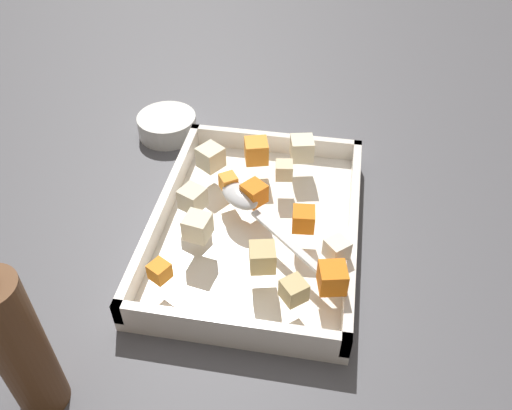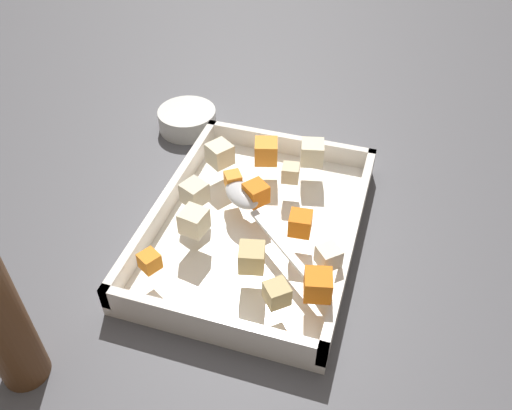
# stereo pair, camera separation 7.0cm
# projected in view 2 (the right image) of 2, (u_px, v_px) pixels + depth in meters

# --- Properties ---
(ground_plane) EXTENTS (4.00, 4.00, 0.00)m
(ground_plane) POSITION_uv_depth(u_px,v_px,m) (251.00, 237.00, 0.76)
(ground_plane) COLOR #4C4C51
(baking_dish) EXTENTS (0.37, 0.28, 0.05)m
(baking_dish) POSITION_uv_depth(u_px,v_px,m) (256.00, 228.00, 0.76)
(baking_dish) COLOR white
(baking_dish) RESTS_ON ground_plane
(carrot_chunk_far_left) EXTENTS (0.04, 0.04, 0.03)m
(carrot_chunk_far_left) POSITION_uv_depth(u_px,v_px,m) (254.00, 193.00, 0.74)
(carrot_chunk_far_left) COLOR orange
(carrot_chunk_far_left) RESTS_ON baking_dish
(carrot_chunk_corner_se) EXTENTS (0.04, 0.04, 0.03)m
(carrot_chunk_corner_se) POSITION_uv_depth(u_px,v_px,m) (318.00, 285.00, 0.62)
(carrot_chunk_corner_se) COLOR orange
(carrot_chunk_corner_se) RESTS_ON baking_dish
(carrot_chunk_corner_ne) EXTENTS (0.03, 0.03, 0.02)m
(carrot_chunk_corner_ne) POSITION_uv_depth(u_px,v_px,m) (233.00, 180.00, 0.76)
(carrot_chunk_corner_ne) COLOR orange
(carrot_chunk_corner_ne) RESTS_ON baking_dish
(carrot_chunk_mid_right) EXTENTS (0.04, 0.04, 0.03)m
(carrot_chunk_mid_right) POSITION_uv_depth(u_px,v_px,m) (266.00, 151.00, 0.80)
(carrot_chunk_mid_right) COLOR orange
(carrot_chunk_mid_right) RESTS_ON baking_dish
(carrot_chunk_heap_side) EXTENTS (0.03, 0.03, 0.03)m
(carrot_chunk_heap_side) POSITION_uv_depth(u_px,v_px,m) (300.00, 223.00, 0.70)
(carrot_chunk_heap_side) COLOR orange
(carrot_chunk_heap_side) RESTS_ON baking_dish
(carrot_chunk_corner_sw) EXTENTS (0.03, 0.03, 0.02)m
(carrot_chunk_corner_sw) POSITION_uv_depth(u_px,v_px,m) (150.00, 261.00, 0.65)
(carrot_chunk_corner_sw) COLOR orange
(carrot_chunk_corner_sw) RESTS_ON baking_dish
(potato_chunk_center) EXTENTS (0.05, 0.05, 0.03)m
(potato_chunk_center) POSITION_uv_depth(u_px,v_px,m) (220.00, 154.00, 0.80)
(potato_chunk_center) COLOR beige
(potato_chunk_center) RESTS_ON baking_dish
(potato_chunk_near_spoon) EXTENTS (0.04, 0.04, 0.03)m
(potato_chunk_near_spoon) POSITION_uv_depth(u_px,v_px,m) (194.00, 221.00, 0.70)
(potato_chunk_near_spoon) COLOR beige
(potato_chunk_near_spoon) RESTS_ON baking_dish
(potato_chunk_front_center) EXTENTS (0.04, 0.04, 0.03)m
(potato_chunk_front_center) POSITION_uv_depth(u_px,v_px,m) (277.00, 293.00, 0.61)
(potato_chunk_front_center) COLOR tan
(potato_chunk_front_center) RESTS_ON baking_dish
(potato_chunk_corner_nw) EXTENTS (0.03, 0.03, 0.02)m
(potato_chunk_corner_nw) POSITION_uv_depth(u_px,v_px,m) (290.00, 173.00, 0.77)
(potato_chunk_corner_nw) COLOR beige
(potato_chunk_corner_nw) RESTS_ON baking_dish
(potato_chunk_near_right) EXTENTS (0.04, 0.04, 0.03)m
(potato_chunk_near_right) POSITION_uv_depth(u_px,v_px,m) (252.00, 257.00, 0.65)
(potato_chunk_near_right) COLOR tan
(potato_chunk_near_right) RESTS_ON baking_dish
(potato_chunk_near_left) EXTENTS (0.04, 0.04, 0.03)m
(potato_chunk_near_left) POSITION_uv_depth(u_px,v_px,m) (312.00, 152.00, 0.80)
(potato_chunk_near_left) COLOR beige
(potato_chunk_near_left) RESTS_ON baking_dish
(parsnip_chunk_back_center) EXTENTS (0.04, 0.04, 0.03)m
(parsnip_chunk_back_center) POSITION_uv_depth(u_px,v_px,m) (195.00, 192.00, 0.74)
(parsnip_chunk_back_center) COLOR beige
(parsnip_chunk_back_center) RESTS_ON baking_dish
(parsnip_chunk_heap_top) EXTENTS (0.04, 0.04, 0.03)m
(parsnip_chunk_heap_top) POSITION_uv_depth(u_px,v_px,m) (328.00, 256.00, 0.66)
(parsnip_chunk_heap_top) COLOR silver
(parsnip_chunk_heap_top) RESTS_ON baking_dish
(serving_spoon) EXTENTS (0.16, 0.17, 0.02)m
(serving_spoon) POSITION_uv_depth(u_px,v_px,m) (247.00, 201.00, 0.74)
(serving_spoon) COLOR silver
(serving_spoon) RESTS_ON baking_dish
(small_prep_bowl) EXTENTS (0.10, 0.10, 0.04)m
(small_prep_bowl) POSITION_uv_depth(u_px,v_px,m) (187.00, 120.00, 0.95)
(small_prep_bowl) COLOR silver
(small_prep_bowl) RESTS_ON ground_plane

